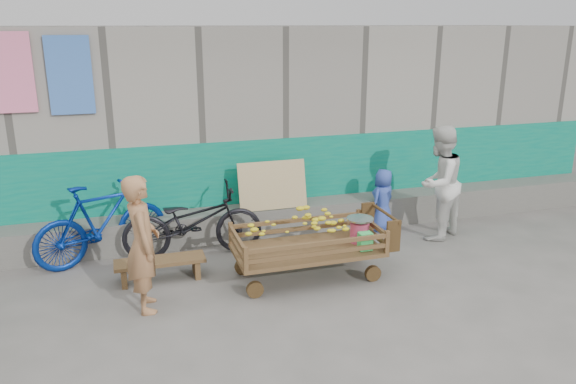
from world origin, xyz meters
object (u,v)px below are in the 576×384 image
object	(u,v)px
banana_cart	(305,236)
bicycle_dark	(193,222)
woman	(439,183)
bicycle_blue	(102,223)
child	(383,200)
vendor_man	(143,244)
bench	(160,265)

from	to	relation	value
banana_cart	bicycle_dark	distance (m)	1.64
banana_cart	woman	size ratio (longest dim) A/B	1.17
woman	bicycle_blue	size ratio (longest dim) A/B	0.93
woman	bicycle_dark	size ratio (longest dim) A/B	0.90
banana_cart	child	xyz separation A→B (m)	(1.67, 1.25, -0.08)
vendor_man	child	xyz separation A→B (m)	(3.59, 1.46, -0.29)
banana_cart	vendor_man	xyz separation A→B (m)	(-1.92, -0.21, 0.20)
banana_cart	vendor_man	bearing A→B (deg)	-173.74
banana_cart	child	world-z (taller)	child
bench	bicycle_blue	distance (m)	1.10
vendor_man	woman	xyz separation A→B (m)	(4.21, 0.96, 0.07)
banana_cart	bench	distance (m)	1.81
woman	child	xyz separation A→B (m)	(-0.63, 0.49, -0.35)
woman	vendor_man	bearing A→B (deg)	-17.22
bicycle_blue	vendor_man	bearing A→B (deg)	175.54
child	bicycle_blue	size ratio (longest dim) A/B	0.54
vendor_man	bicycle_blue	distance (m)	1.58
vendor_man	bench	bearing A→B (deg)	-18.96
woman	bicycle_dark	world-z (taller)	woman
bench	bicycle_dark	distance (m)	0.86
bench	woman	distance (m)	4.07
bench	child	xyz separation A→B (m)	(3.38, 0.78, 0.28)
bench	vendor_man	bearing A→B (deg)	-106.90
woman	bicycle_dark	bearing A→B (deg)	-35.88
child	bicycle_blue	world-z (taller)	bicycle_blue
bicycle_dark	bicycle_blue	distance (m)	1.18
child	bicycle_dark	xyz separation A→B (m)	(-2.88, -0.14, 0.01)
banana_cart	woman	world-z (taller)	woman
bicycle_dark	bicycle_blue	bearing A→B (deg)	83.42
woman	bicycle_blue	xyz separation A→B (m)	(-4.67, 0.53, -0.30)
bicycle_dark	vendor_man	bearing A→B (deg)	153.96
bicycle_dark	bicycle_blue	xyz separation A→B (m)	(-1.16, 0.18, 0.05)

